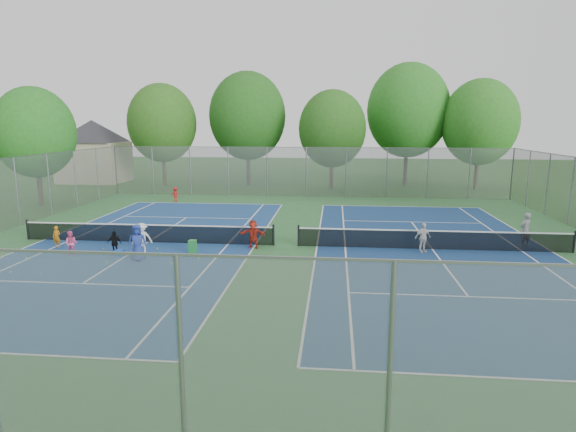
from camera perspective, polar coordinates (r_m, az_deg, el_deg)
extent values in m
plane|color=#26571B|center=(23.59, -0.24, -3.56)|extent=(120.00, 120.00, 0.00)
cube|color=#316836|center=(23.59, -0.24, -3.55)|extent=(32.00, 32.00, 0.01)
cube|color=navy|center=(25.26, -16.26, -2.99)|extent=(10.97, 23.77, 0.01)
cube|color=navy|center=(23.93, 16.72, -3.79)|extent=(10.97, 23.77, 0.01)
cube|color=black|center=(25.16, -16.32, -2.02)|extent=(12.87, 0.10, 0.91)
cube|color=black|center=(23.83, 16.77, -2.77)|extent=(12.87, 0.10, 0.91)
cube|color=gray|center=(38.98, 2.17, 5.20)|extent=(32.00, 0.10, 4.00)
cube|color=gray|center=(8.12, -12.46, -18.23)|extent=(32.00, 0.10, 4.00)
cube|color=#B7A88C|center=(52.82, -21.96, 5.94)|extent=(6.00, 5.00, 4.00)
pyramid|color=#2D2D33|center=(52.67, -22.29, 10.49)|extent=(11.03, 11.03, 2.20)
cylinder|color=#443326|center=(47.79, -14.46, 5.63)|extent=(0.36, 0.36, 3.50)
ellipsoid|color=#2B5A1A|center=(47.60, -14.70, 10.61)|extent=(6.40, 6.40, 7.36)
cylinder|color=#443326|center=(46.64, -4.72, 6.03)|extent=(0.36, 0.36, 3.85)
ellipsoid|color=#215518|center=(46.47, -4.81, 11.72)|extent=(7.20, 7.20, 8.28)
cylinder|color=#443326|center=(43.93, 5.18, 5.26)|extent=(0.36, 0.36, 3.15)
ellipsoid|color=#275A1A|center=(43.72, 5.27, 10.26)|extent=(6.00, 6.00, 6.90)
cylinder|color=#443326|center=(47.34, 13.77, 6.04)|extent=(0.36, 0.36, 4.20)
ellipsoid|color=#276A1E|center=(47.20, 14.05, 12.04)|extent=(7.60, 7.60, 8.74)
cylinder|color=#443326|center=(46.66, 21.43, 5.10)|extent=(0.36, 0.36, 3.50)
ellipsoid|color=#2A6B1F|center=(46.47, 21.80, 10.28)|extent=(6.60, 6.60, 7.59)
cylinder|color=#443326|center=(39.30, -27.36, 3.40)|extent=(0.36, 0.36, 3.15)
ellipsoid|color=#24681E|center=(39.06, -27.84, 8.75)|extent=(5.60, 5.60, 6.44)
cube|color=blue|center=(23.08, -19.36, -4.15)|extent=(0.43, 0.43, 0.29)
cube|color=green|center=(22.60, -11.24, -3.60)|extent=(0.34, 0.34, 0.63)
imported|color=orange|center=(25.68, -25.73, -2.25)|extent=(0.39, 0.26, 1.06)
imported|color=#ED5C92|center=(23.88, -24.29, -2.98)|extent=(0.62, 0.52, 1.13)
imported|color=silver|center=(23.18, -16.90, -2.52)|extent=(0.99, 0.69, 1.41)
imported|color=black|center=(23.29, -19.89, -3.02)|extent=(0.65, 0.28, 1.11)
imported|color=navy|center=(21.90, -17.42, -3.04)|extent=(0.91, 0.73, 1.62)
imported|color=#A92718|center=(23.05, -4.17, -2.18)|extent=(1.30, 0.50, 1.37)
imported|color=#AF1C19|center=(37.67, -13.19, 2.51)|extent=(0.76, 0.50, 1.11)
imported|color=gray|center=(25.92, 26.32, -1.48)|extent=(0.73, 0.64, 1.69)
imported|color=silver|center=(23.18, 15.69, -2.48)|extent=(0.88, 0.63, 1.38)
sphere|color=yellow|center=(22.19, -20.73, -5.14)|extent=(0.07, 0.07, 0.07)
sphere|color=#C2D832|center=(22.33, -29.99, -5.83)|extent=(0.07, 0.07, 0.07)
sphere|color=yellow|center=(23.73, -17.39, -3.90)|extent=(0.07, 0.07, 0.07)
sphere|color=#A5C32D|center=(21.41, -27.22, -6.24)|extent=(0.07, 0.07, 0.07)
sphere|color=#D8F338|center=(21.71, -10.57, -4.95)|extent=(0.07, 0.07, 0.07)
sphere|color=#CAE435|center=(21.11, -13.68, -5.54)|extent=(0.07, 0.07, 0.07)
sphere|color=gold|center=(23.69, -15.23, -3.81)|extent=(0.07, 0.07, 0.07)
sphere|color=#A5C92E|center=(21.25, -13.71, -5.44)|extent=(0.07, 0.07, 0.07)
sphere|color=#BBD030|center=(24.49, -21.04, -3.69)|extent=(0.07, 0.07, 0.07)
sphere|color=#B1CF30|center=(23.58, -24.28, -4.48)|extent=(0.07, 0.07, 0.07)
sphere|color=gold|center=(21.31, -10.70, -5.27)|extent=(0.07, 0.07, 0.07)
sphere|color=#A9CE30|center=(24.29, -28.59, -4.42)|extent=(0.07, 0.07, 0.07)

